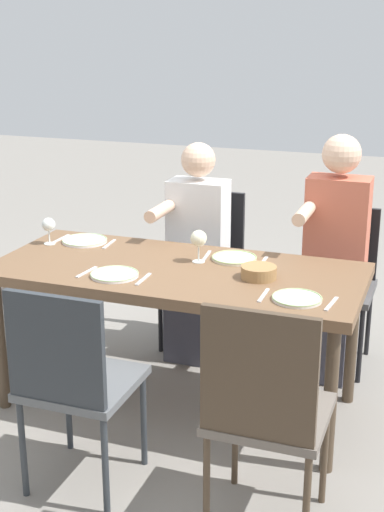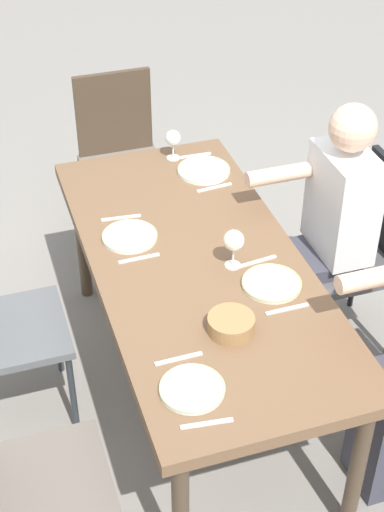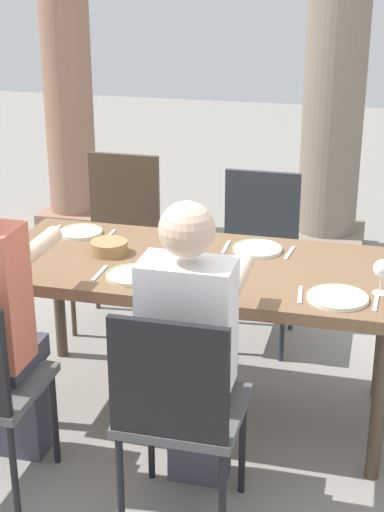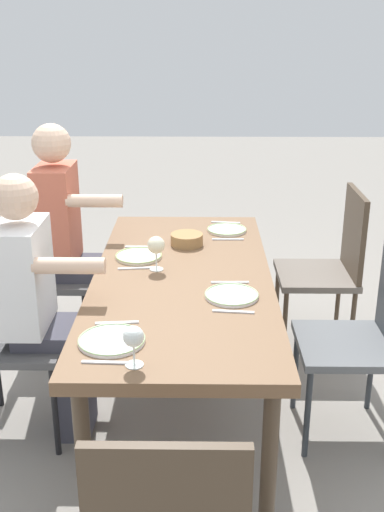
{
  "view_description": "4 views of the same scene",
  "coord_description": "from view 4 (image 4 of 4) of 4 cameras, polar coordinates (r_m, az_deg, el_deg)",
  "views": [
    {
      "loc": [
        -1.22,
        3.15,
        1.9
      ],
      "look_at": [
        -0.05,
        -0.07,
        0.8
      ],
      "focal_mm": 50.53,
      "sensor_mm": 36.0,
      "label": 1
    },
    {
      "loc": [
        -2.33,
        0.77,
        2.66
      ],
      "look_at": [
        -0.02,
        0.03,
        0.8
      ],
      "focal_mm": 54.81,
      "sensor_mm": 36.0,
      "label": 2
    },
    {
      "loc": [
        0.78,
        -3.16,
        2.07
      ],
      "look_at": [
        -0.0,
        -0.09,
        0.82
      ],
      "focal_mm": 55.01,
      "sensor_mm": 36.0,
      "label": 3
    },
    {
      "loc": [
        2.65,
        0.08,
        1.86
      ],
      "look_at": [
        0.01,
        0.05,
        0.85
      ],
      "focal_mm": 43.4,
      "sensor_mm": 36.0,
      "label": 4
    }
  ],
  "objects": [
    {
      "name": "spoon_0",
      "position": [
        3.34,
        3.33,
        1.55
      ],
      "size": [
        0.02,
        0.17,
        0.01
      ],
      "primitive_type": "cube",
      "rotation": [
        0.0,
        0.0,
        0.01
      ],
      "color": "silver",
      "rests_on": "dining_table"
    },
    {
      "name": "ground_plane",
      "position": [
        3.24,
        -0.82,
        -14.22
      ],
      "size": [
        16.0,
        16.0,
        0.0
      ],
      "primitive_type": "plane",
      "color": "gray"
    },
    {
      "name": "spoon_2",
      "position": [
        2.52,
        3.83,
        -5.13
      ],
      "size": [
        0.03,
        0.17,
        0.01
      ],
      "primitive_type": "cube",
      "rotation": [
        0.0,
        0.0,
        -0.1
      ],
      "color": "silver",
      "rests_on": "dining_table"
    },
    {
      "name": "chair_mid_north",
      "position": [
        2.94,
        15.67,
        -6.71
      ],
      "size": [
        0.44,
        0.44,
        0.93
      ],
      "color": "#5B5E61",
      "rests_on": "ground"
    },
    {
      "name": "bread_basket",
      "position": [
        3.25,
        -0.48,
        1.54
      ],
      "size": [
        0.17,
        0.17,
        0.06
      ],
      "primitive_type": "cylinder",
      "color": "#9E7547",
      "rests_on": "dining_table"
    },
    {
      "name": "diner_woman_green",
      "position": [
        3.58,
        -11.25,
        1.97
      ],
      "size": [
        0.35,
        0.5,
        1.35
      ],
      "color": "#3F3F4C",
      "rests_on": "ground"
    },
    {
      "name": "chair_west_north",
      "position": [
        3.64,
        12.72,
        -0.55
      ],
      "size": [
        0.44,
        0.44,
        0.98
      ],
      "color": "#6A6158",
      "rests_on": "ground"
    },
    {
      "name": "chair_mid_south",
      "position": [
        2.98,
        -17.3,
        -6.4
      ],
      "size": [
        0.44,
        0.44,
        0.93
      ],
      "color": "#4F4F50",
      "rests_on": "ground"
    },
    {
      "name": "wine_glass_3",
      "position": [
        2.11,
        -5.42,
        -7.52
      ],
      "size": [
        0.07,
        0.07,
        0.15
      ],
      "color": "white",
      "rests_on": "dining_table"
    },
    {
      "name": "fork_2",
      "position": [
        2.79,
        3.53,
        -2.44
      ],
      "size": [
        0.02,
        0.17,
        0.01
      ],
      "primitive_type": "cube",
      "rotation": [
        0.0,
        0.0,
        0.02
      ],
      "color": "silver",
      "rests_on": "dining_table"
    },
    {
      "name": "plate_0",
      "position": [
        3.48,
        3.23,
        2.45
      ],
      "size": [
        0.22,
        0.22,
        0.02
      ],
      "color": "white",
      "rests_on": "dining_table"
    },
    {
      "name": "spoon_3",
      "position": [
        2.18,
        -7.94,
        -9.68
      ],
      "size": [
        0.02,
        0.17,
        0.01
      ],
      "primitive_type": "cube",
      "rotation": [
        0.0,
        0.0,
        -0.04
      ],
      "color": "silver",
      "rests_on": "dining_table"
    },
    {
      "name": "fork_1",
      "position": [
        3.24,
        -4.69,
        0.86
      ],
      "size": [
        0.02,
        0.17,
        0.01
      ],
      "primitive_type": "cube",
      "rotation": [
        0.0,
        0.0,
        0.01
      ],
      "color": "silver",
      "rests_on": "dining_table"
    },
    {
      "name": "chair_west_south",
      "position": [
        3.69,
        -13.62,
        -0.98
      ],
      "size": [
        0.44,
        0.44,
        0.9
      ],
      "color": "#4F4F50",
      "rests_on": "ground"
    },
    {
      "name": "plate_2",
      "position": [
        2.65,
        3.67,
        -3.6
      ],
      "size": [
        0.23,
        0.23,
        0.02
      ],
      "color": "white",
      "rests_on": "dining_table"
    },
    {
      "name": "diner_man_white",
      "position": [
        2.86,
        -13.81,
        -4.19
      ],
      "size": [
        0.35,
        0.49,
        1.26
      ],
      "color": "#3F3F4C",
      "rests_on": "ground"
    },
    {
      "name": "fork_3",
      "position": [
        2.44,
        -6.94,
        -6.12
      ],
      "size": [
        0.03,
        0.17,
        0.01
      ],
      "primitive_type": "cube",
      "rotation": [
        0.0,
        0.0,
        0.09
      ],
      "color": "silver",
      "rests_on": "dining_table"
    },
    {
      "name": "spoon_1",
      "position": [
        2.96,
        -5.21,
        -1.13
      ],
      "size": [
        0.03,
        0.17,
        0.01
      ],
      "primitive_type": "cube",
      "rotation": [
        0.0,
        0.0,
        0.11
      ],
      "color": "silver",
      "rests_on": "dining_table"
    },
    {
      "name": "dining_table",
      "position": [
        2.9,
        -0.89,
        -3.06
      ],
      "size": [
        1.83,
        0.83,
        0.75
      ],
      "color": "brown",
      "rests_on": "ground"
    },
    {
      "name": "plate_1",
      "position": [
        3.09,
        -4.94,
        0.01
      ],
      "size": [
        0.23,
        0.23,
        0.02
      ],
      "color": "silver",
      "rests_on": "dining_table"
    },
    {
      "name": "plate_3",
      "position": [
        2.31,
        -7.41,
        -7.68
      ],
      "size": [
        0.25,
        0.25,
        0.02
      ],
      "color": "white",
      "rests_on": "dining_table"
    },
    {
      "name": "fork_0",
      "position": [
        3.62,
        3.13,
        3.11
      ],
      "size": [
        0.04,
        0.17,
        0.01
      ],
      "primitive_type": "cube",
      "rotation": [
        0.0,
        0.0,
        -0.12
      ],
      "color": "silver",
      "rests_on": "dining_table"
    },
    {
      "name": "wine_glass_1",
      "position": [
        2.9,
        -3.33,
        0.95
      ],
      "size": [
        0.08,
        0.08,
        0.17
      ],
      "color": "white",
      "rests_on": "dining_table"
    }
  ]
}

